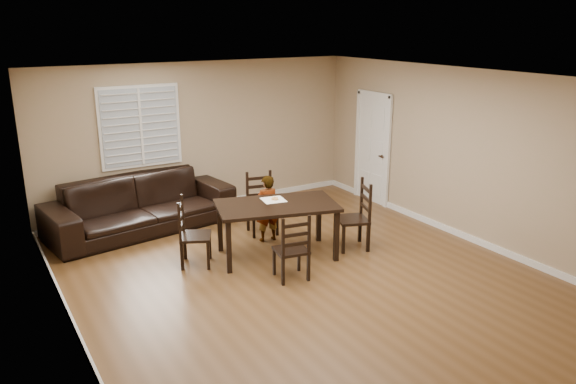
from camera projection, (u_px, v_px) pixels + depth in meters
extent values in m
plane|color=brown|center=(303.00, 276.00, 7.74)|extent=(7.00, 7.00, 0.00)
cube|color=tan|center=(200.00, 137.00, 10.22)|extent=(6.00, 0.04, 2.70)
cube|color=tan|center=(539.00, 285.00, 4.48)|extent=(6.00, 0.04, 2.70)
cube|color=tan|center=(62.00, 223.00, 5.87)|extent=(0.04, 7.00, 2.70)
cube|color=tan|center=(464.00, 155.00, 8.82)|extent=(0.04, 7.00, 2.70)
cube|color=white|center=(304.00, 78.00, 6.95)|extent=(6.00, 7.00, 0.04)
cube|color=white|center=(140.00, 127.00, 9.55)|extent=(1.40, 0.08, 1.40)
cube|color=white|center=(373.00, 149.00, 10.71)|extent=(0.06, 0.94, 2.05)
cylinder|color=#332114|center=(381.00, 156.00, 10.47)|extent=(0.06, 0.06, 0.02)
cube|color=white|center=(204.00, 205.00, 10.59)|extent=(6.00, 0.03, 0.10)
cube|color=white|center=(77.00, 332.00, 6.26)|extent=(0.03, 7.00, 0.10)
cube|color=white|center=(456.00, 233.00, 9.20)|extent=(0.03, 7.00, 0.10)
cube|color=black|center=(277.00, 205.00, 8.20)|extent=(1.94, 1.41, 0.05)
cube|color=black|center=(229.00, 247.00, 7.74)|extent=(0.09, 0.09, 0.77)
cube|color=black|center=(336.00, 236.00, 8.14)|extent=(0.09, 0.09, 0.77)
cube|color=black|center=(220.00, 227.00, 8.49)|extent=(0.09, 0.09, 0.77)
cube|color=black|center=(319.00, 218.00, 8.89)|extent=(0.09, 0.09, 0.77)
cube|color=black|center=(262.00, 208.00, 9.20)|extent=(0.54, 0.51, 0.04)
cube|color=black|center=(259.00, 200.00, 9.36)|extent=(0.45, 0.14, 1.01)
cube|color=black|center=(254.00, 226.00, 9.04)|extent=(0.05, 0.05, 0.41)
cube|color=black|center=(277.00, 223.00, 9.16)|extent=(0.05, 0.05, 0.41)
cube|color=black|center=(248.00, 219.00, 9.37)|extent=(0.05, 0.05, 0.41)
cube|color=black|center=(271.00, 216.00, 9.49)|extent=(0.05, 0.05, 0.41)
cube|color=black|center=(291.00, 250.00, 7.58)|extent=(0.48, 0.46, 0.04)
cube|color=black|center=(296.00, 251.00, 7.40)|extent=(0.42, 0.11, 0.94)
cube|color=black|center=(299.00, 258.00, 7.85)|extent=(0.04, 0.04, 0.39)
cube|color=black|center=(274.00, 262.00, 7.73)|extent=(0.04, 0.04, 0.39)
cube|color=black|center=(308.00, 267.00, 7.55)|extent=(0.04, 0.04, 0.39)
cube|color=black|center=(283.00, 272.00, 7.42)|extent=(0.04, 0.04, 0.39)
cube|color=black|center=(196.00, 236.00, 8.00)|extent=(0.58, 0.59, 0.04)
cube|color=black|center=(182.00, 232.00, 7.97)|extent=(0.24, 0.42, 1.00)
cube|color=black|center=(208.00, 256.00, 7.89)|extent=(0.05, 0.05, 0.41)
cube|color=black|center=(210.00, 245.00, 8.27)|extent=(0.05, 0.05, 0.41)
cube|color=black|center=(182.00, 257.00, 7.87)|extent=(0.05, 0.05, 0.41)
cube|color=black|center=(185.00, 246.00, 8.24)|extent=(0.05, 0.05, 0.41)
cube|color=black|center=(352.00, 219.00, 8.59)|extent=(0.59, 0.61, 0.04)
cube|color=black|center=(365.00, 214.00, 8.61)|extent=(0.21, 0.47, 1.07)
cube|color=black|center=(336.00, 230.00, 8.83)|extent=(0.05, 0.05, 0.44)
cube|color=black|center=(343.00, 240.00, 8.43)|extent=(0.05, 0.05, 0.44)
cube|color=black|center=(360.00, 229.00, 8.89)|extent=(0.05, 0.05, 0.44)
cube|color=black|center=(368.00, 238.00, 8.50)|extent=(0.05, 0.05, 0.44)
imported|color=gray|center=(267.00, 208.00, 8.85)|extent=(0.41, 0.28, 1.08)
cube|color=white|center=(273.00, 200.00, 8.37)|extent=(0.38, 0.38, 0.00)
torus|color=#DA974E|center=(275.00, 199.00, 8.37)|extent=(0.11, 0.11, 0.03)
torus|color=white|center=(275.00, 198.00, 8.37)|extent=(0.09, 0.09, 0.02)
imported|color=black|center=(141.00, 205.00, 9.34)|extent=(3.19, 1.62, 0.89)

